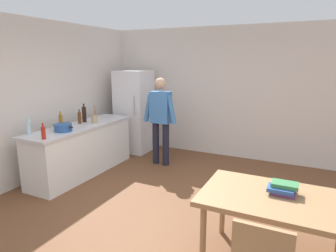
{
  "coord_description": "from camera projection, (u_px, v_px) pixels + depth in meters",
  "views": [
    {
      "loc": [
        1.6,
        -3.06,
        2.02
      ],
      "look_at": [
        -0.45,
        1.15,
        0.96
      ],
      "focal_mm": 31.35,
      "sensor_mm": 36.0,
      "label": 1
    }
  ],
  "objects": [
    {
      "name": "ground_plane",
      "position": [
        161.0,
        219.0,
        3.81
      ],
      "size": [
        14.0,
        14.0,
        0.0
      ],
      "primitive_type": "plane",
      "color": "brown"
    },
    {
      "name": "wall_back",
      "position": [
        226.0,
        93.0,
        6.15
      ],
      "size": [
        6.4,
        0.12,
        2.7
      ],
      "primitive_type": "cube",
      "color": "silver",
      "rests_on": "ground_plane"
    },
    {
      "name": "wall_left",
      "position": [
        25.0,
        102.0,
        4.8
      ],
      "size": [
        0.12,
        5.6,
        2.7
      ],
      "primitive_type": "cube",
      "color": "silver",
      "rests_on": "ground_plane"
    },
    {
      "name": "kitchen_counter",
      "position": [
        82.0,
        149.0,
        5.27
      ],
      "size": [
        0.64,
        2.2,
        0.9
      ],
      "color": "white",
      "rests_on": "ground_plane"
    },
    {
      "name": "refrigerator",
      "position": [
        134.0,
        112.0,
        6.53
      ],
      "size": [
        0.7,
        0.67,
        1.8
      ],
      "color": "white",
      "rests_on": "ground_plane"
    },
    {
      "name": "person",
      "position": [
        161.0,
        116.0,
        5.63
      ],
      "size": [
        0.7,
        0.22,
        1.7
      ],
      "color": "#1E1E2D",
      "rests_on": "ground_plane"
    },
    {
      "name": "dining_table",
      "position": [
        275.0,
        204.0,
        2.81
      ],
      "size": [
        1.4,
        0.9,
        0.75
      ],
      "color": "#9E754C",
      "rests_on": "ground_plane"
    },
    {
      "name": "cooking_pot",
      "position": [
        63.0,
        128.0,
        4.71
      ],
      "size": [
        0.4,
        0.28,
        0.12
      ],
      "color": "#285193",
      "rests_on": "kitchen_counter"
    },
    {
      "name": "utensil_jar",
      "position": [
        95.0,
        118.0,
        5.35
      ],
      "size": [
        0.11,
        0.11,
        0.32
      ],
      "color": "tan",
      "rests_on": "kitchen_counter"
    },
    {
      "name": "bottle_sauce_red",
      "position": [
        43.0,
        133.0,
        4.23
      ],
      "size": [
        0.06,
        0.06,
        0.24
      ],
      "color": "#B22319",
      "rests_on": "kitchen_counter"
    },
    {
      "name": "bottle_water_clear",
      "position": [
        28.0,
        127.0,
        4.49
      ],
      "size": [
        0.07,
        0.07,
        0.3
      ],
      "color": "silver",
      "rests_on": "kitchen_counter"
    },
    {
      "name": "bottle_beer_brown",
      "position": [
        80.0,
        118.0,
        5.28
      ],
      "size": [
        0.06,
        0.06,
        0.26
      ],
      "color": "#5B3314",
      "rests_on": "kitchen_counter"
    },
    {
      "name": "bottle_wine_dark",
      "position": [
        84.0,
        114.0,
        5.41
      ],
      "size": [
        0.08,
        0.08,
        0.34
      ],
      "color": "black",
      "rests_on": "kitchen_counter"
    },
    {
      "name": "bottle_oil_amber",
      "position": [
        61.0,
        121.0,
        4.96
      ],
      "size": [
        0.06,
        0.06,
        0.28
      ],
      "color": "#996619",
      "rests_on": "kitchen_counter"
    },
    {
      "name": "book_stack",
      "position": [
        283.0,
        189.0,
        2.84
      ],
      "size": [
        0.27,
        0.22,
        0.11
      ],
      "color": "#753D7F",
      "rests_on": "dining_table"
    }
  ]
}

